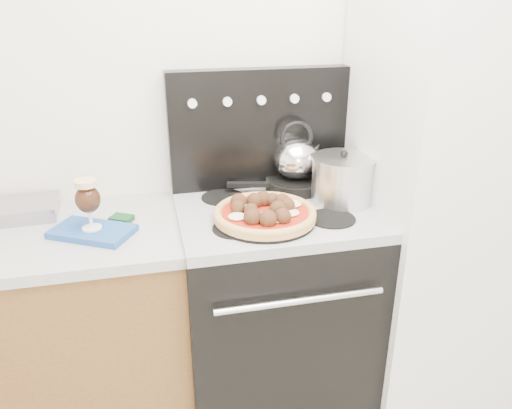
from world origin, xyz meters
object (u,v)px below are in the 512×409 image
object	(u,v)px
stove_body	(273,310)
skillet	(295,184)
oven_mitt	(92,232)
beer_glass	(89,204)
fridge	(439,188)
tea_kettle	(296,155)
stock_pot	(342,180)
pizza	(265,212)
pizza_pan	(265,220)

from	to	relation	value
stove_body	skillet	world-z (taller)	skillet
oven_mitt	beer_glass	distance (m)	0.11
fridge	tea_kettle	xyz separation A→B (m)	(-0.56, 0.21, 0.12)
fridge	stock_pot	bearing A→B (deg)	175.34
skillet	tea_kettle	distance (m)	0.13
fridge	pizza	size ratio (longest dim) A/B	5.04
fridge	stock_pot	xyz separation A→B (m)	(-0.42, 0.03, 0.06)
tea_kettle	stock_pot	size ratio (longest dim) A/B	0.86
fridge	stove_body	bearing A→B (deg)	177.95
oven_mitt	pizza	size ratio (longest dim) A/B	0.75
fridge	stock_pot	world-z (taller)	fridge
oven_mitt	stock_pot	size ratio (longest dim) A/B	1.16
stove_body	fridge	bearing A→B (deg)	-2.05
tea_kettle	beer_glass	bearing A→B (deg)	-157.88
oven_mitt	beer_glass	xyz separation A→B (m)	(0.00, 0.00, 0.11)
skillet	oven_mitt	bearing A→B (deg)	-165.13
skillet	stock_pot	distance (m)	0.23
stove_body	stock_pot	world-z (taller)	stock_pot
stove_body	stock_pot	size ratio (longest dim) A/B	3.61
stove_body	fridge	distance (m)	0.87
stove_body	skillet	xyz separation A→B (m)	(0.14, 0.18, 0.50)
pizza_pan	skillet	xyz separation A→B (m)	(0.21, 0.29, 0.02)
stove_body	fridge	world-z (taller)	fridge
pizza	stock_pot	xyz separation A→B (m)	(0.35, 0.12, 0.05)
fridge	beer_glass	size ratio (longest dim) A/B	10.05
stock_pot	fridge	bearing A→B (deg)	-4.66
fridge	tea_kettle	size ratio (longest dim) A/B	9.01
stove_body	tea_kettle	xyz separation A→B (m)	(0.14, 0.18, 0.63)
skillet	tea_kettle	xyz separation A→B (m)	(0.00, 0.00, 0.13)
pizza_pan	pizza	bearing A→B (deg)	0.00
pizza_pan	pizza	distance (m)	0.03
oven_mitt	fridge	bearing A→B (deg)	0.55
stove_body	beer_glass	world-z (taller)	beer_glass
oven_mitt	tea_kettle	bearing A→B (deg)	14.87
fridge	oven_mitt	xyz separation A→B (m)	(-1.39, -0.01, -0.04)
beer_glass	tea_kettle	world-z (taller)	tea_kettle
tea_kettle	stock_pot	world-z (taller)	tea_kettle
pizza	skillet	distance (m)	0.36
stove_body	beer_glass	distance (m)	0.90
beer_glass	skillet	distance (m)	0.86
fridge	tea_kettle	distance (m)	0.61
stock_pot	skillet	bearing A→B (deg)	129.52
fridge	oven_mitt	distance (m)	1.39
pizza	skillet	xyz separation A→B (m)	(0.21, 0.29, -0.02)
stock_pot	beer_glass	bearing A→B (deg)	-177.20
stove_body	pizza	size ratio (longest dim) A/B	2.33
tea_kettle	stock_pot	distance (m)	0.23
stove_body	skillet	size ratio (longest dim) A/B	3.47
oven_mitt	beer_glass	world-z (taller)	beer_glass
stove_body	pizza	world-z (taller)	pizza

